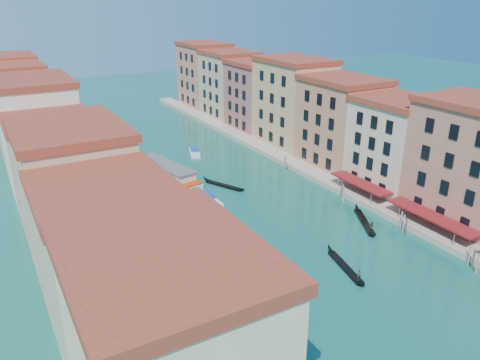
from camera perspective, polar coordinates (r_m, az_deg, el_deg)
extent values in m
cube|color=maroon|center=(31.33, -9.50, -8.89)|extent=(12.80, 16.40, 1.00)
cube|color=tan|center=(49.32, -15.25, -10.70)|extent=(12.00, 15.00, 17.00)
cube|color=maroon|center=(45.27, -16.36, -1.01)|extent=(12.80, 15.40, 1.00)
cube|color=tan|center=(62.89, -19.18, -2.82)|extent=(12.00, 17.00, 19.00)
cube|color=maroon|center=(59.66, -20.35, 5.96)|extent=(12.80, 17.40, 1.00)
cube|color=tan|center=(77.65, -21.36, 0.53)|extent=(12.00, 14.00, 16.50)
cube|color=maroon|center=(75.18, -22.26, 6.76)|extent=(12.80, 14.40, 1.00)
cube|color=beige|center=(92.32, -23.15, 4.65)|extent=(12.00, 18.00, 20.00)
cube|color=maroon|center=(90.13, -24.13, 11.03)|extent=(12.80, 18.40, 1.00)
cube|color=tan|center=(109.03, -24.27, 6.20)|extent=(12.00, 16.00, 17.50)
cube|color=maroon|center=(107.25, -25.03, 10.95)|extent=(12.80, 16.40, 1.00)
cube|color=#987657|center=(124.01, -25.15, 7.98)|extent=(12.00, 15.00, 18.50)
cube|color=maroon|center=(122.42, -25.88, 12.40)|extent=(12.80, 15.40, 1.00)
cube|color=tan|center=(139.64, -25.85, 9.31)|extent=(12.00, 17.00, 19.00)
cube|color=maroon|center=(138.22, -26.54, 13.34)|extent=(12.80, 17.40, 1.00)
cube|color=#B56752|center=(80.55, 26.53, 1.39)|extent=(12.00, 17.00, 19.00)
cube|color=#D5B491|center=(89.82, 18.42, 3.69)|extent=(12.00, 14.00, 16.50)
cube|color=maroon|center=(87.69, 19.10, 9.12)|extent=(12.80, 14.40, 1.00)
cube|color=#BC7250|center=(99.77, 12.19, 6.50)|extent=(12.00, 16.00, 18.00)
cube|color=maroon|center=(97.80, 12.63, 11.87)|extent=(12.80, 16.40, 1.00)
cube|color=tan|center=(112.38, 6.49, 9.05)|extent=(12.00, 18.00, 20.00)
cube|color=maroon|center=(110.59, 6.73, 14.36)|extent=(12.80, 18.40, 1.00)
cube|color=#A2544E|center=(126.05, 2.04, 9.96)|extent=(12.00, 15.00, 17.50)
cube|color=maroon|center=(124.51, 2.10, 14.13)|extent=(12.80, 15.40, 1.00)
cube|color=tan|center=(139.16, -1.36, 11.29)|extent=(12.00, 16.00, 18.50)
cube|color=maroon|center=(137.74, -1.39, 15.29)|extent=(12.80, 16.40, 1.00)
cube|color=#BA6C54|center=(153.60, -4.34, 12.41)|extent=(12.00, 17.00, 19.50)
cube|color=maroon|center=(152.30, -4.46, 16.22)|extent=(12.80, 17.40, 1.00)
cube|color=#A29882|center=(105.75, 4.64, 2.96)|extent=(4.00, 140.00, 1.00)
cube|color=maroon|center=(76.84, 22.38, -4.11)|extent=(3.20, 15.30, 0.25)
cylinder|color=slate|center=(73.82, 24.57, -6.84)|extent=(0.12, 0.12, 3.00)
cylinder|color=slate|center=(79.31, 18.77, -3.99)|extent=(0.12, 0.12, 3.00)
cube|color=maroon|center=(86.14, 14.48, -0.35)|extent=(3.20, 12.60, 0.25)
cylinder|color=slate|center=(83.07, 15.65, -2.43)|extent=(0.12, 0.12, 3.00)
cylinder|color=slate|center=(88.62, 11.89, -0.53)|extent=(0.12, 0.12, 3.00)
cube|color=slate|center=(46.63, 2.12, -19.65)|extent=(5.40, 16.40, 0.30)
cylinder|color=brown|center=(69.66, 26.93, -9.19)|extent=(0.24, 0.24, 3.20)
cylinder|color=brown|center=(70.57, 26.54, -8.72)|extent=(0.24, 0.24, 3.20)
cylinder|color=brown|center=(71.48, 26.17, -8.26)|extent=(0.24, 0.24, 3.20)
cylinder|color=brown|center=(75.71, 19.56, -5.51)|extent=(0.24, 0.24, 3.20)
cylinder|color=brown|center=(76.70, 19.30, -5.12)|extent=(0.24, 0.24, 3.20)
cylinder|color=brown|center=(77.69, 19.06, -4.73)|extent=(0.24, 0.24, 3.20)
cylinder|color=brown|center=(84.40, 12.55, -1.89)|extent=(0.24, 0.24, 3.20)
cylinder|color=brown|center=(85.45, 12.41, -1.58)|extent=(0.24, 0.24, 3.20)
cylinder|color=brown|center=(86.50, 12.27, -1.27)|extent=(0.24, 0.24, 3.20)
cylinder|color=brown|center=(97.40, 5.57, 1.77)|extent=(0.24, 0.24, 3.20)
cylinder|color=brown|center=(98.49, 5.52, 2.00)|extent=(0.24, 0.24, 3.20)
cylinder|color=brown|center=(99.59, 5.48, 2.22)|extent=(0.24, 0.24, 3.20)
cylinder|color=brown|center=(49.81, -3.09, -19.83)|extent=(0.24, 0.24, 3.20)
cube|color=silver|center=(52.56, 3.31, -18.19)|extent=(11.67, 21.05, 1.24)
cube|color=silver|center=(51.71, 3.34, -17.05)|extent=(9.72, 16.99, 1.66)
cube|color=slate|center=(51.10, 3.36, -16.18)|extent=(10.20, 17.58, 0.26)
cube|color=red|center=(52.19, 3.32, -17.71)|extent=(11.72, 21.07, 0.26)
cube|color=white|center=(95.34, -9.00, 0.69)|extent=(8.09, 19.89, 1.16)
cube|color=silver|center=(94.90, -9.04, 1.40)|extent=(6.85, 15.99, 1.55)
cube|color=slate|center=(94.59, -9.08, 1.92)|extent=(7.23, 16.52, 0.24)
cube|color=red|center=(95.15, -9.02, 0.99)|extent=(8.14, 19.90, 0.24)
cube|color=black|center=(65.39, 12.69, -10.34)|extent=(2.84, 8.30, 0.41)
cone|color=black|center=(68.65, 10.88, -8.19)|extent=(1.22, 1.99, 1.55)
cone|color=black|center=(61.97, 14.78, -12.22)|extent=(1.15, 1.68, 1.36)
imported|color=#343423|center=(62.37, 14.32, -11.17)|extent=(0.65, 0.50, 1.59)
cube|color=black|center=(78.13, 14.91, -4.97)|extent=(5.11, 8.33, 0.44)
cone|color=black|center=(82.23, 14.02, -3.21)|extent=(1.71, 2.16, 1.65)
cone|color=black|center=(73.84, 15.96, -6.48)|extent=(1.55, 1.86, 1.46)
imported|color=#30322B|center=(74.50, 15.76, -5.54)|extent=(1.03, 0.95, 1.70)
cube|color=black|center=(89.73, -2.00, -0.67)|extent=(4.37, 7.73, 0.40)
cone|color=black|center=(92.19, -4.24, 0.13)|extent=(1.51, 1.98, 1.51)
cone|color=black|center=(87.20, 0.36, -1.16)|extent=(1.37, 1.70, 1.33)
cube|color=white|center=(82.98, -3.95, -2.47)|extent=(2.73, 7.56, 0.85)
cube|color=#1447A6|center=(83.11, -4.14, -1.87)|extent=(2.08, 3.29, 0.75)
cube|color=silver|center=(108.50, -5.54, 3.35)|extent=(4.23, 6.95, 0.76)
cube|color=#1447A6|center=(108.74, -5.57, 3.76)|extent=(2.58, 3.26, 0.66)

